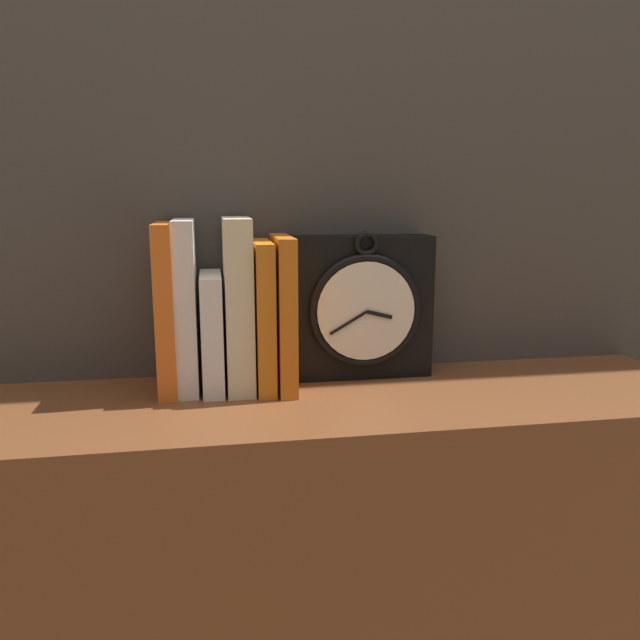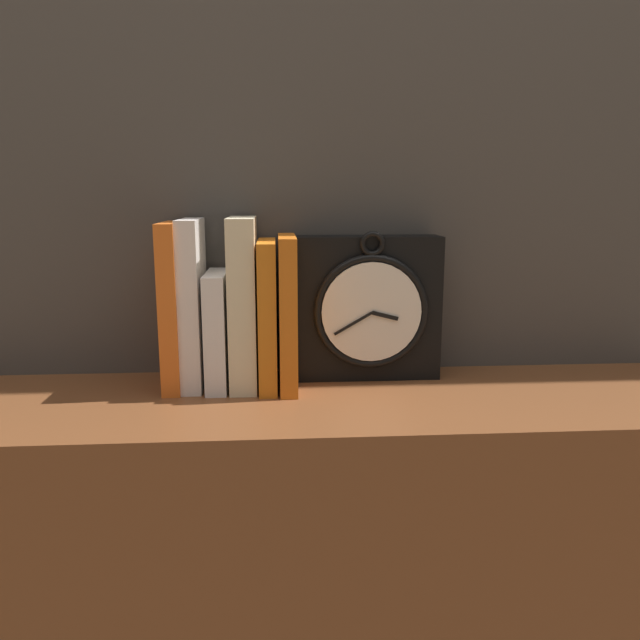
% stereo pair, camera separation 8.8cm
% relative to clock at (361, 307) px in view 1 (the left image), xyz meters
% --- Properties ---
extents(wall_back, '(6.00, 0.05, 2.60)m').
position_rel_clock_xyz_m(wall_back, '(-0.08, 0.07, 0.45)').
color(wall_back, '#47423D').
rests_on(wall_back, ground_plane).
extents(bookshelf, '(1.19, 0.30, 0.74)m').
position_rel_clock_xyz_m(bookshelf, '(-0.08, -0.10, -0.48)').
color(bookshelf, brown).
rests_on(bookshelf, ground_plane).
extents(clock, '(0.23, 0.08, 0.24)m').
position_rel_clock_xyz_m(clock, '(0.00, 0.00, 0.00)').
color(clock, black).
rests_on(clock, bookshelf).
extents(book_slot0_orange, '(0.03, 0.13, 0.25)m').
position_rel_clock_xyz_m(book_slot0_orange, '(-0.30, -0.03, 0.01)').
color(book_slot0_orange, orange).
rests_on(book_slot0_orange, bookshelf).
extents(book_slot1_white, '(0.03, 0.12, 0.26)m').
position_rel_clock_xyz_m(book_slot1_white, '(-0.27, -0.02, 0.01)').
color(book_slot1_white, white).
rests_on(book_slot1_white, bookshelf).
extents(book_slot2_white, '(0.03, 0.13, 0.18)m').
position_rel_clock_xyz_m(book_slot2_white, '(-0.24, -0.03, -0.03)').
color(book_slot2_white, white).
rests_on(book_slot2_white, bookshelf).
extents(book_slot3_cream, '(0.04, 0.13, 0.26)m').
position_rel_clock_xyz_m(book_slot3_cream, '(-0.20, -0.03, 0.01)').
color(book_slot3_cream, beige).
rests_on(book_slot3_cream, bookshelf).
extents(book_slot4_orange, '(0.03, 0.14, 0.22)m').
position_rel_clock_xyz_m(book_slot4_orange, '(-0.16, -0.03, -0.00)').
color(book_slot4_orange, orange).
rests_on(book_slot4_orange, bookshelf).
extents(book_slot5_orange, '(0.03, 0.15, 0.23)m').
position_rel_clock_xyz_m(book_slot5_orange, '(-0.13, -0.04, 0.00)').
color(book_slot5_orange, orange).
rests_on(book_slot5_orange, bookshelf).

